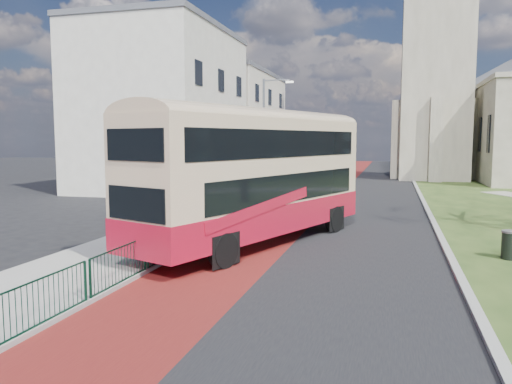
% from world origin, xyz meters
% --- Properties ---
extents(ground, '(160.00, 160.00, 0.00)m').
position_xyz_m(ground, '(0.00, 0.00, 0.00)').
color(ground, black).
rests_on(ground, ground).
extents(road_carriageway, '(9.00, 120.00, 0.01)m').
position_xyz_m(road_carriageway, '(1.50, 20.00, 0.01)').
color(road_carriageway, black).
rests_on(road_carriageway, ground).
extents(bus_lane, '(3.40, 120.00, 0.01)m').
position_xyz_m(bus_lane, '(-1.20, 20.00, 0.01)').
color(bus_lane, '#591414').
rests_on(bus_lane, ground).
extents(pavement_west, '(4.00, 120.00, 0.12)m').
position_xyz_m(pavement_west, '(-5.00, 20.00, 0.06)').
color(pavement_west, gray).
rests_on(pavement_west, ground).
extents(kerb_west, '(0.25, 120.00, 0.13)m').
position_xyz_m(kerb_west, '(-3.00, 20.00, 0.07)').
color(kerb_west, '#999993').
rests_on(kerb_west, ground).
extents(kerb_east, '(0.25, 80.00, 0.13)m').
position_xyz_m(kerb_east, '(6.10, 22.00, 0.07)').
color(kerb_east, '#999993').
rests_on(kerb_east, ground).
extents(pedestrian_railing, '(0.07, 24.00, 1.12)m').
position_xyz_m(pedestrian_railing, '(-2.95, 4.00, 0.55)').
color(pedestrian_railing, '#0B3221').
rests_on(pedestrian_railing, ground).
extents(gothic_church, '(16.38, 18.00, 40.00)m').
position_xyz_m(gothic_church, '(12.56, 38.00, 13.13)').
color(gothic_church, gray).
rests_on(gothic_church, ground).
extents(street_block_near, '(10.30, 14.30, 13.00)m').
position_xyz_m(street_block_near, '(-14.00, 22.00, 6.51)').
color(street_block_near, beige).
rests_on(street_block_near, ground).
extents(street_block_far, '(10.30, 16.30, 11.50)m').
position_xyz_m(street_block_far, '(-14.00, 38.00, 5.76)').
color(street_block_far, beige).
rests_on(street_block_far, ground).
extents(streetlamp, '(2.13, 0.18, 8.00)m').
position_xyz_m(streetlamp, '(-4.35, 18.00, 4.59)').
color(streetlamp, gray).
rests_on(streetlamp, pavement_west).
extents(bus, '(6.72, 12.14, 4.99)m').
position_xyz_m(bus, '(-0.83, 2.86, 2.84)').
color(bus, '#A20E25').
rests_on(bus, ground).
extents(litter_bin, '(0.64, 0.64, 0.96)m').
position_xyz_m(litter_bin, '(8.00, 2.57, 0.52)').
color(litter_bin, black).
rests_on(litter_bin, grass_green).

